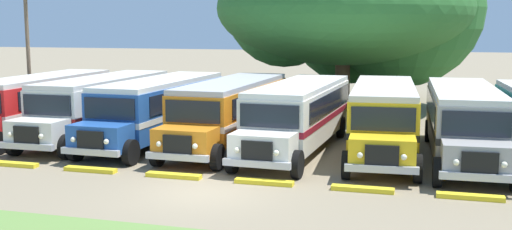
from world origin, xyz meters
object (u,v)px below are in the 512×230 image
Objects in this scene: parked_bus_slot_2 at (159,107)px; utility_pole at (28,51)px; parked_bus_slot_6 at (464,119)px; broad_shade_tree at (355,11)px; parked_bus_slot_4 at (299,113)px; parked_bus_slot_1 at (102,104)px; parked_bus_slot_3 at (231,109)px; parked_bus_slot_0 at (40,102)px; parked_bus_slot_5 at (384,115)px.

parked_bus_slot_2 is 9.35m from utility_pole.
parked_bus_slot_6 is 16.33m from broad_shade_tree.
parked_bus_slot_2 is 0.62× the size of broad_shade_tree.
parked_bus_slot_4 is (6.56, -0.23, 0.00)m from parked_bus_slot_2.
parked_bus_slot_4 is at bearing 87.36° from parked_bus_slot_1.
parked_bus_slot_3 is 1.49× the size of utility_pole.
parked_bus_slot_2 is at bearing -87.42° from parked_bus_slot_3.
parked_bus_slot_0 is at bearing -88.69° from parked_bus_slot_4.
parked_bus_slot_1 is (3.27, 0.22, 0.00)m from parked_bus_slot_0.
parked_bus_slot_0 is at bearing -88.51° from parked_bus_slot_3.
parked_bus_slot_4 is (9.64, -0.51, 0.00)m from parked_bus_slot_1.
parked_bus_slot_1 and parked_bus_slot_6 have the same top height.
utility_pole is (-8.69, 2.58, 2.32)m from parked_bus_slot_2.
parked_bus_slot_6 is 22.19m from utility_pole.
parked_bus_slot_0 is 6.35m from parked_bus_slot_2.
utility_pole reaches higher than parked_bus_slot_2.
parked_bus_slot_3 is 1.00× the size of parked_bus_slot_4.
parked_bus_slot_5 is at bearing -7.38° from utility_pole.
parked_bus_slot_4 and parked_bus_slot_6 have the same top height.
parked_bus_slot_0 is 4.15m from utility_pole.
parked_bus_slot_1 is at bearing -93.52° from parked_bus_slot_2.
parked_bus_slot_4 is (3.14, -0.30, 0.00)m from parked_bus_slot_3.
broad_shade_tree is 19.81m from utility_pole.
parked_bus_slot_3 is at bearing -92.98° from parked_bus_slot_5.
parked_bus_slot_1 is at bearing -22.30° from utility_pole.
parked_bus_slot_2 is 1.49× the size of utility_pole.
parked_bus_slot_4 is 1.49× the size of utility_pole.
parked_bus_slot_0 is at bearing -88.87° from parked_bus_slot_2.
parked_bus_slot_5 is at bearing 98.70° from parked_bus_slot_4.
parked_bus_slot_3 is at bearing 88.57° from parked_bus_slot_1.
broad_shade_tree is (-6.11, 14.42, 4.60)m from parked_bus_slot_6.
parked_bus_slot_5 is (13.15, -0.13, 0.00)m from parked_bus_slot_1.
parked_bus_slot_0 and parked_bus_slot_3 have the same top height.
utility_pole is at bearing -138.31° from parked_bus_slot_0.
parked_bus_slot_2 and parked_bus_slot_5 have the same top height.
parked_bus_slot_0 is 1.00× the size of parked_bus_slot_6.
broad_shade_tree is at bearing 155.21° from parked_bus_slot_2.
parked_bus_slot_1 and parked_bus_slot_4 have the same top height.
parked_bus_slot_5 is 19.06m from utility_pole.
utility_pole is at bearing -143.37° from broad_shade_tree.
utility_pole is at bearing -100.30° from parked_bus_slot_3.
parked_bus_slot_0 and parked_bus_slot_4 have the same top height.
parked_bus_slot_4 is 3.53m from parked_bus_slot_5.
parked_bus_slot_1 and parked_bus_slot_2 have the same top height.
broad_shade_tree reaches higher than parked_bus_slot_0.
parked_bus_slot_3 and parked_bus_slot_6 have the same top height.
parked_bus_slot_6 is (13.22, -0.11, 0.00)m from parked_bus_slot_2.
broad_shade_tree is 2.41× the size of utility_pole.
parked_bus_slot_5 is 3.16m from parked_bus_slot_6.
parked_bus_slot_6 is at bearing 81.79° from parked_bus_slot_5.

